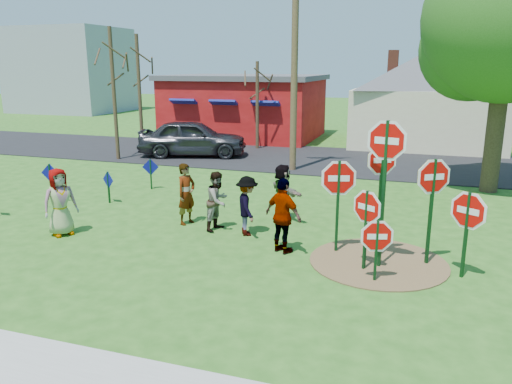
{
  "coord_description": "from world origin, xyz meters",
  "views": [
    {
      "loc": [
        5.19,
        -12.26,
        4.49
      ],
      "look_at": [
        1.08,
        0.22,
        1.14
      ],
      "focal_mm": 35.0,
      "sensor_mm": 36.0,
      "label": 1
    }
  ],
  "objects_px": {
    "stop_sign_b": "(381,173)",
    "stop_sign_a": "(367,213)",
    "utility_pole": "(295,57)",
    "leafy_tree": "(512,28)",
    "person_b": "(186,194)",
    "stop_sign_c": "(386,160)",
    "person_a": "(60,202)",
    "suv": "(193,138)",
    "stop_sign_d": "(433,185)"
  },
  "relations": [
    {
      "from": "stop_sign_b",
      "to": "stop_sign_a",
      "type": "bearing_deg",
      "value": -132.27
    },
    {
      "from": "utility_pole",
      "to": "leafy_tree",
      "type": "relative_size",
      "value": 1.03
    },
    {
      "from": "person_b",
      "to": "utility_pole",
      "type": "bearing_deg",
      "value": 10.98
    },
    {
      "from": "stop_sign_b",
      "to": "person_b",
      "type": "xyz_separation_m",
      "value": [
        -5.49,
        1.05,
        -1.21
      ]
    },
    {
      "from": "stop_sign_a",
      "to": "person_b",
      "type": "xyz_separation_m",
      "value": [
        -5.28,
        1.84,
        -0.44
      ]
    },
    {
      "from": "stop_sign_c",
      "to": "person_a",
      "type": "distance_m",
      "value": 8.54
    },
    {
      "from": "suv",
      "to": "utility_pole",
      "type": "xyz_separation_m",
      "value": [
        5.63,
        -1.78,
        3.87
      ]
    },
    {
      "from": "stop_sign_a",
      "to": "utility_pole",
      "type": "bearing_deg",
      "value": 144.68
    },
    {
      "from": "stop_sign_a",
      "to": "person_b",
      "type": "distance_m",
      "value": 5.61
    },
    {
      "from": "stop_sign_d",
      "to": "suv",
      "type": "xyz_separation_m",
      "value": [
        -11.2,
        11.16,
        -0.93
      ]
    },
    {
      "from": "utility_pole",
      "to": "suv",
      "type": "bearing_deg",
      "value": 162.47
    },
    {
      "from": "stop_sign_d",
      "to": "person_a",
      "type": "height_order",
      "value": "stop_sign_d"
    },
    {
      "from": "stop_sign_b",
      "to": "stop_sign_d",
      "type": "distance_m",
      "value": 1.16
    },
    {
      "from": "person_a",
      "to": "utility_pole",
      "type": "bearing_deg",
      "value": 10.86
    },
    {
      "from": "stop_sign_c",
      "to": "leafy_tree",
      "type": "xyz_separation_m",
      "value": [
        3.34,
        8.51,
        3.22
      ]
    },
    {
      "from": "stop_sign_b",
      "to": "leafy_tree",
      "type": "bearing_deg",
      "value": 38.98
    },
    {
      "from": "person_b",
      "to": "stop_sign_c",
      "type": "bearing_deg",
      "value": -87.34
    },
    {
      "from": "stop_sign_a",
      "to": "stop_sign_d",
      "type": "distance_m",
      "value": 1.66
    },
    {
      "from": "leafy_tree",
      "to": "person_b",
      "type": "bearing_deg",
      "value": -142.15
    },
    {
      "from": "person_a",
      "to": "utility_pole",
      "type": "distance_m",
      "value": 11.67
    },
    {
      "from": "stop_sign_c",
      "to": "person_b",
      "type": "height_order",
      "value": "stop_sign_c"
    },
    {
      "from": "stop_sign_c",
      "to": "stop_sign_d",
      "type": "height_order",
      "value": "stop_sign_c"
    },
    {
      "from": "stop_sign_d",
      "to": "leafy_tree",
      "type": "bearing_deg",
      "value": 42.58
    },
    {
      "from": "stop_sign_a",
      "to": "person_a",
      "type": "relative_size",
      "value": 1.07
    },
    {
      "from": "stop_sign_b",
      "to": "stop_sign_c",
      "type": "height_order",
      "value": "stop_sign_c"
    },
    {
      "from": "person_b",
      "to": "stop_sign_d",
      "type": "bearing_deg",
      "value": -80.72
    },
    {
      "from": "stop_sign_c",
      "to": "person_b",
      "type": "xyz_separation_m",
      "value": [
        -5.6,
        1.56,
        -1.6
      ]
    },
    {
      "from": "stop_sign_d",
      "to": "utility_pole",
      "type": "bearing_deg",
      "value": 89.42
    },
    {
      "from": "stop_sign_a",
      "to": "suv",
      "type": "relative_size",
      "value": 0.37
    },
    {
      "from": "stop_sign_d",
      "to": "leafy_tree",
      "type": "relative_size",
      "value": 0.3
    },
    {
      "from": "stop_sign_b",
      "to": "utility_pole",
      "type": "height_order",
      "value": "utility_pole"
    },
    {
      "from": "stop_sign_b",
      "to": "person_a",
      "type": "xyz_separation_m",
      "value": [
        -8.28,
        -0.91,
        -1.18
      ]
    },
    {
      "from": "stop_sign_a",
      "to": "person_b",
      "type": "bearing_deg",
      "value": -167.03
    },
    {
      "from": "person_a",
      "to": "utility_pole",
      "type": "xyz_separation_m",
      "value": [
        3.85,
        10.3,
        3.9
      ]
    },
    {
      "from": "utility_pole",
      "to": "stop_sign_a",
      "type": "bearing_deg",
      "value": -67.45
    },
    {
      "from": "stop_sign_a",
      "to": "suv",
      "type": "xyz_separation_m",
      "value": [
        -9.86,
        11.95,
        -0.38
      ]
    },
    {
      "from": "utility_pole",
      "to": "leafy_tree",
      "type": "xyz_separation_m",
      "value": [
        7.88,
        -1.39,
        0.88
      ]
    },
    {
      "from": "stop_sign_a",
      "to": "stop_sign_c",
      "type": "relative_size",
      "value": 0.56
    },
    {
      "from": "stop_sign_a",
      "to": "stop_sign_d",
      "type": "height_order",
      "value": "stop_sign_d"
    },
    {
      "from": "person_b",
      "to": "stop_sign_a",
      "type": "bearing_deg",
      "value": -90.95
    },
    {
      "from": "person_b",
      "to": "leafy_tree",
      "type": "xyz_separation_m",
      "value": [
        8.94,
        6.95,
        4.81
      ]
    },
    {
      "from": "stop_sign_a",
      "to": "leafy_tree",
      "type": "bearing_deg",
      "value": 99.53
    },
    {
      "from": "person_b",
      "to": "suv",
      "type": "distance_m",
      "value": 11.1
    },
    {
      "from": "utility_pole",
      "to": "stop_sign_c",
      "type": "bearing_deg",
      "value": -65.37
    },
    {
      "from": "stop_sign_d",
      "to": "suv",
      "type": "distance_m",
      "value": 15.84
    },
    {
      "from": "stop_sign_b",
      "to": "person_b",
      "type": "relative_size",
      "value": 1.61
    },
    {
      "from": "stop_sign_b",
      "to": "suv",
      "type": "relative_size",
      "value": 0.54
    },
    {
      "from": "stop_sign_c",
      "to": "person_b",
      "type": "bearing_deg",
      "value": 177.41
    },
    {
      "from": "stop_sign_b",
      "to": "person_a",
      "type": "bearing_deg",
      "value": 158.62
    },
    {
      "from": "stop_sign_b",
      "to": "person_a",
      "type": "distance_m",
      "value": 8.41
    }
  ]
}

